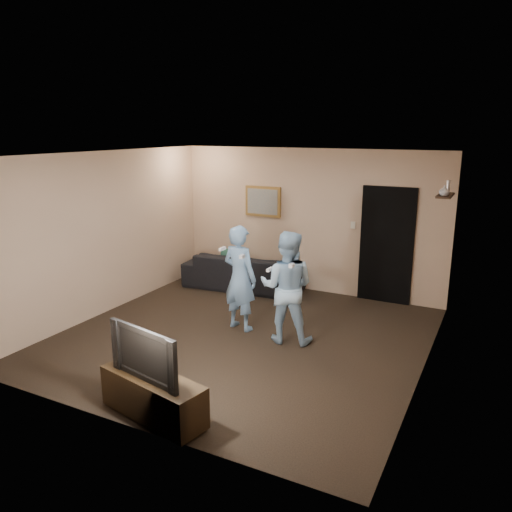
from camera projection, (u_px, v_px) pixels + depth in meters
The scene contains 19 objects.
ground at pixel (243, 337), 7.24m from camera, with size 5.00×5.00×0.00m, color black.
ceiling at pixel (242, 155), 6.60m from camera, with size 5.00×5.00×0.04m, color silver.
wall_back at pixel (308, 221), 9.08m from camera, with size 5.00×0.04×2.60m, color tan.
wall_front at pixel (118, 305), 4.76m from camera, with size 5.00×0.04×2.60m, color tan.
wall_left at pixel (106, 233), 8.02m from camera, with size 0.04×5.00×2.60m, color tan.
wall_right at pixel (430, 273), 5.82m from camera, with size 0.04×5.00×2.60m, color tan.
sofa at pixel (244, 271), 9.40m from camera, with size 2.23×0.87×0.65m, color black.
throw_pillow at pixel (234, 262), 9.46m from camera, with size 0.47×0.15×0.47m, color #194C3D.
painting_frame at pixel (263, 201), 9.38m from camera, with size 0.72×0.05×0.57m, color olive.
painting_canvas at pixel (262, 202), 9.35m from camera, with size 0.62×0.01×0.47m, color slate.
doorway at pixel (386, 245), 8.49m from camera, with size 0.90×0.06×2.00m, color black.
light_switch at pixel (353, 225), 8.68m from camera, with size 0.08×0.02×0.12m, color silver.
wall_shelf at pixel (445, 195), 7.25m from camera, with size 0.20×0.60×0.03m, color black.
shelf_vase at pixel (444, 191), 7.07m from camera, with size 0.14×0.14×0.15m, color silver.
shelf_figurine at pixel (448, 186), 7.43m from camera, with size 0.06×0.06×0.18m, color silver.
tv_console at pixel (153, 396), 5.16m from camera, with size 1.24×0.40×0.44m, color black.
television at pixel (151, 352), 5.04m from camera, with size 0.97×0.13×0.56m, color black.
wii_player_left at pixel (240, 278), 7.37m from camera, with size 0.64×0.54×1.58m.
wii_player_right at pixel (287, 287), 6.93m from camera, with size 0.88×0.75×1.59m.
Camera 1 is at (3.22, -5.90, 2.94)m, focal length 35.00 mm.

